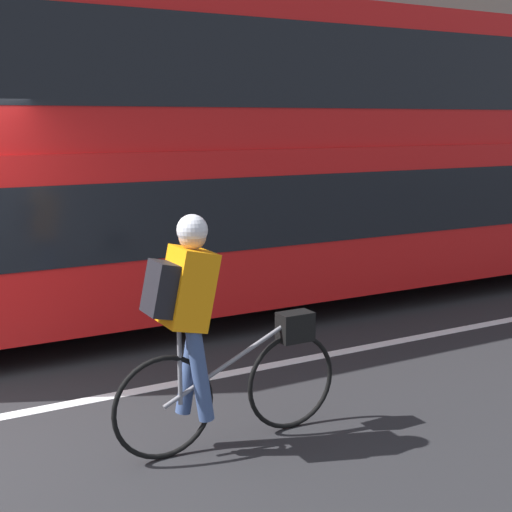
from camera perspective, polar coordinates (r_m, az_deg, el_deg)
The scene contains 3 objects.
bus at distance 9.36m, azimuth 5.05°, elevation 8.85°, with size 11.31×2.53×3.61m.
cyclist_on_bike at distance 4.99m, azimuth -3.94°, elevation -5.62°, with size 1.78×0.32×1.70m.
trash_bin at distance 14.23m, azimuth 8.80°, elevation 3.49°, with size 0.44×0.44×0.85m.
Camera 1 is at (-0.12, -5.34, 2.32)m, focal length 50.00 mm.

